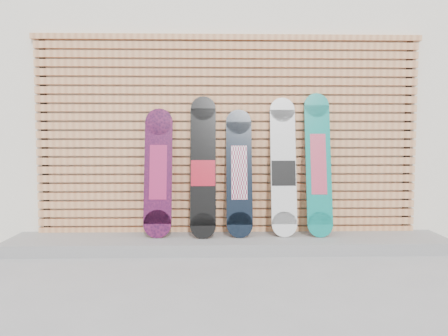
% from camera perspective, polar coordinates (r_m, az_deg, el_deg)
% --- Properties ---
extents(ground, '(80.00, 80.00, 0.00)m').
position_cam_1_polar(ground, '(4.06, 3.11, -12.82)').
color(ground, gray).
rests_on(ground, ground).
extents(building, '(12.00, 5.00, 3.60)m').
position_cam_1_polar(building, '(7.44, 4.92, 8.82)').
color(building, silver).
rests_on(building, ground).
extents(concrete_step, '(4.60, 0.70, 0.12)m').
position_cam_1_polar(concrete_step, '(4.69, 0.60, -9.74)').
color(concrete_step, gray).
rests_on(concrete_step, ground).
extents(slat_wall, '(4.26, 0.08, 2.29)m').
position_cam_1_polar(slat_wall, '(4.84, 0.49, 4.41)').
color(slat_wall, tan).
rests_on(slat_wall, ground).
extents(snowboard_0, '(0.30, 0.31, 1.37)m').
position_cam_1_polar(snowboard_0, '(4.71, -8.59, -0.54)').
color(snowboard_0, black).
rests_on(snowboard_0, concrete_step).
extents(snowboard_1, '(0.27, 0.35, 1.50)m').
position_cam_1_polar(snowboard_1, '(4.65, -2.74, 0.12)').
color(snowboard_1, black).
rests_on(snowboard_1, concrete_step).
extents(snowboard_2, '(0.28, 0.32, 1.36)m').
position_cam_1_polar(snowboard_2, '(4.68, 1.99, -0.60)').
color(snowboard_2, black).
rests_on(snowboard_2, concrete_step).
extents(snowboard_3, '(0.27, 0.29, 1.49)m').
position_cam_1_polar(snowboard_3, '(4.74, 7.75, 0.09)').
color(snowboard_3, silver).
rests_on(snowboard_3, concrete_step).
extents(snowboard_4, '(0.27, 0.32, 1.54)m').
position_cam_1_polar(snowboard_4, '(4.80, 12.22, 0.51)').
color(snowboard_4, '#0C786E').
rests_on(snowboard_4, concrete_step).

